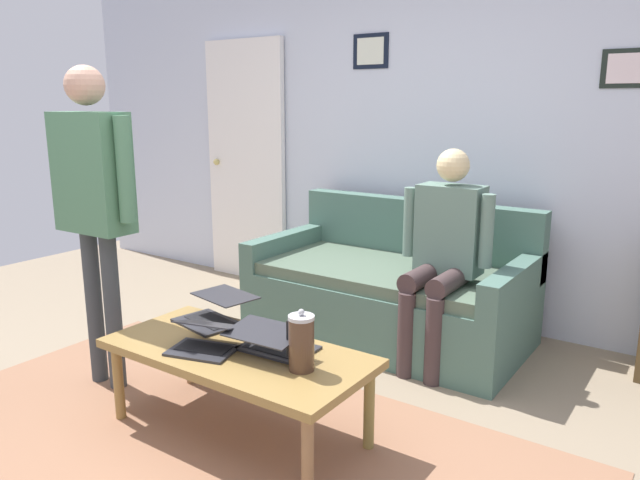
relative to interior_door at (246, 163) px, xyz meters
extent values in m
plane|color=gray|center=(-1.65, 2.11, -1.02)|extent=(7.68, 7.68, 0.00)
cube|color=#906449|center=(-1.71, 2.12, -1.02)|extent=(3.21, 1.60, 0.01)
cube|color=silver|center=(-1.65, -0.09, 0.33)|extent=(7.04, 0.10, 2.70)
cube|color=black|center=(-2.91, -0.04, 0.70)|extent=(0.28, 0.02, 0.22)
cube|color=silver|center=(-2.91, -0.03, 0.70)|extent=(0.21, 0.00, 0.17)
cube|color=black|center=(-1.20, -0.04, 0.87)|extent=(0.29, 0.02, 0.25)
cube|color=silver|center=(-1.20, -0.03, 0.87)|extent=(0.22, 0.00, 0.19)
cube|color=white|center=(0.00, 0.00, 0.00)|extent=(0.82, 0.05, 2.05)
sphere|color=tan|center=(0.31, 0.04, 0.00)|extent=(0.06, 0.06, 0.06)
cube|color=#48695D|center=(-1.71, 0.56, -0.81)|extent=(1.76, 0.95, 0.42)
cube|color=#516451|center=(-1.71, 0.58, -0.56)|extent=(1.52, 0.87, 0.08)
cube|color=#48695D|center=(-1.71, 0.16, -0.37)|extent=(1.76, 0.14, 0.46)
cube|color=#48695D|center=(-2.53, 0.56, -0.50)|extent=(0.12, 0.95, 0.20)
cube|color=#48695D|center=(-0.89, 0.56, -0.50)|extent=(0.12, 0.95, 0.20)
cube|color=olive|center=(-1.71, 2.02, -0.62)|extent=(1.27, 0.60, 0.04)
cylinder|color=olive|center=(-2.28, 2.26, -0.83)|extent=(0.05, 0.05, 0.39)
cylinder|color=olive|center=(-1.13, 2.26, -0.83)|extent=(0.05, 0.05, 0.39)
cylinder|color=olive|center=(-2.28, 1.78, -0.83)|extent=(0.05, 0.05, 0.39)
cylinder|color=olive|center=(-1.13, 1.78, -0.83)|extent=(0.05, 0.05, 0.39)
cube|color=#28282D|center=(-1.87, 1.92, -0.59)|extent=(0.35, 0.25, 0.01)
cube|color=black|center=(-1.87, 1.93, -0.59)|extent=(0.29, 0.15, 0.00)
cube|color=#28282D|center=(-1.87, 2.02, -0.48)|extent=(0.35, 0.23, 0.03)
cube|color=white|center=(-1.87, 2.01, -0.48)|extent=(0.31, 0.21, 0.03)
cube|color=#28282D|center=(-1.60, 2.13, -0.59)|extent=(0.34, 0.28, 0.01)
cube|color=black|center=(-1.60, 2.12, -0.59)|extent=(0.27, 0.18, 0.00)
cube|color=#28282D|center=(-1.58, 2.06, -0.49)|extent=(0.33, 0.26, 0.06)
cube|color=silver|center=(-1.58, 2.06, -0.49)|extent=(0.30, 0.23, 0.05)
cube|color=#28282D|center=(-1.36, 1.86, -0.59)|extent=(0.37, 0.30, 0.01)
cube|color=black|center=(-1.36, 1.84, -0.59)|extent=(0.30, 0.19, 0.00)
cube|color=#28282D|center=(-1.38, 1.75, -0.48)|extent=(0.36, 0.28, 0.01)
cube|color=#2E2625|center=(-1.38, 1.75, -0.48)|extent=(0.33, 0.26, 0.00)
cylinder|color=#4C3323|center=(-2.08, 2.03, -0.49)|extent=(0.11, 0.11, 0.23)
cylinder|color=#B7B7BC|center=(-2.08, 2.03, -0.36)|extent=(0.11, 0.11, 0.02)
sphere|color=#B2B2B7|center=(-2.08, 2.03, -0.34)|extent=(0.03, 0.03, 0.03)
cube|color=black|center=(-2.02, 2.03, -0.47)|extent=(0.01, 0.01, 0.16)
cylinder|color=#383D42|center=(-0.68, 2.05, -0.59)|extent=(0.09, 0.09, 0.87)
cylinder|color=#383D42|center=(-0.84, 2.04, -0.59)|extent=(0.09, 0.09, 0.87)
cube|color=#4B7B59|center=(-0.76, 2.05, 0.16)|extent=(0.44, 0.20, 0.62)
cylinder|color=#4B7B59|center=(-0.50, 2.05, 0.19)|extent=(0.08, 0.08, 0.53)
cylinder|color=#4B7B59|center=(-1.02, 2.04, 0.19)|extent=(0.08, 0.08, 0.53)
sphere|color=tan|center=(-0.76, 2.05, 0.60)|extent=(0.20, 0.20, 0.20)
cylinder|color=#403030|center=(-2.25, 1.02, -0.77)|extent=(0.10, 0.10, 0.50)
cylinder|color=#403030|center=(-2.08, 1.02, -0.77)|extent=(0.10, 0.10, 0.50)
cylinder|color=#403030|center=(-2.25, 0.84, -0.47)|extent=(0.12, 0.40, 0.12)
cylinder|color=#403030|center=(-2.08, 0.84, -0.47)|extent=(0.12, 0.40, 0.12)
cube|color=slate|center=(-2.16, 0.66, -0.21)|extent=(0.37, 0.20, 0.52)
cylinder|color=slate|center=(-2.40, 0.71, -0.19)|extent=(0.08, 0.08, 0.42)
cylinder|color=slate|center=(-1.93, 0.71, -0.19)|extent=(0.08, 0.08, 0.42)
sphere|color=beige|center=(-2.16, 0.66, 0.16)|extent=(0.19, 0.19, 0.19)
camera|label=1|loc=(-3.50, 3.94, 0.51)|focal=33.91mm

